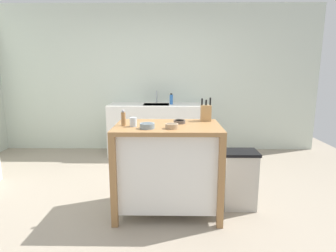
{
  "coord_description": "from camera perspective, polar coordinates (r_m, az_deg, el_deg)",
  "views": [
    {
      "loc": [
        0.27,
        -2.9,
        1.47
      ],
      "look_at": [
        0.23,
        0.07,
        0.88
      ],
      "focal_mm": 30.13,
      "sensor_mm": 36.0,
      "label": 1
    }
  ],
  "objects": [
    {
      "name": "ground_plane",
      "position": [
        3.26,
        -4.22,
        -15.52
      ],
      "size": [
        6.8,
        6.8,
        0.0
      ],
      "primitive_type": "plane",
      "color": "gray",
      "rests_on": "ground"
    },
    {
      "name": "wall_back",
      "position": [
        5.21,
        -2.19,
        9.45
      ],
      "size": [
        5.8,
        0.1,
        2.6
      ],
      "primitive_type": "cube",
      "color": "silver",
      "rests_on": "ground"
    },
    {
      "name": "kitchen_island",
      "position": [
        2.93,
        -0.06,
        -7.69
      ],
      "size": [
        1.06,
        0.7,
        0.93
      ],
      "color": "#9E7042",
      "rests_on": "ground"
    },
    {
      "name": "knife_block",
      "position": [
        3.07,
        7.67,
        2.71
      ],
      "size": [
        0.11,
        0.09,
        0.25
      ],
      "color": "tan",
      "rests_on": "kitchen_island"
    },
    {
      "name": "bowl_ceramic_small",
      "position": [
        2.65,
        0.78,
        0.03
      ],
      "size": [
        0.12,
        0.12,
        0.05
      ],
      "color": "tan",
      "rests_on": "kitchen_island"
    },
    {
      "name": "bowl_ceramic_wide",
      "position": [
        2.66,
        -4.23,
        0.07
      ],
      "size": [
        0.14,
        0.14,
        0.05
      ],
      "color": "gray",
      "rests_on": "kitchen_island"
    },
    {
      "name": "bowl_stoneware_deep",
      "position": [
        2.91,
        2.33,
        0.9
      ],
      "size": [
        0.12,
        0.12,
        0.03
      ],
      "color": "#564C47",
      "rests_on": "kitchen_island"
    },
    {
      "name": "drinking_cup",
      "position": [
        2.76,
        -7.05,
        0.82
      ],
      "size": [
        0.07,
        0.07,
        0.09
      ],
      "color": "silver",
      "rests_on": "kitchen_island"
    },
    {
      "name": "pepper_grinder",
      "position": [
        2.82,
        -9.03,
        1.59
      ],
      "size": [
        0.04,
        0.04,
        0.16
      ],
      "color": "#9E7042",
      "rests_on": "kitchen_island"
    },
    {
      "name": "trash_bin",
      "position": [
        3.17,
        14.24,
        -10.39
      ],
      "size": [
        0.36,
        0.28,
        0.63
      ],
      "color": "#B7B2A8",
      "rests_on": "ground"
    },
    {
      "name": "sink_counter",
      "position": [
        4.96,
        -2.34,
        -0.62
      ],
      "size": [
        1.63,
        0.6,
        0.88
      ],
      "color": "white",
      "rests_on": "ground"
    },
    {
      "name": "sink_faucet",
      "position": [
        5.02,
        -2.31,
        5.87
      ],
      "size": [
        0.02,
        0.02,
        0.22
      ],
      "color": "#B7BCC1",
      "rests_on": "sink_counter"
    },
    {
      "name": "bottle_hand_soap",
      "position": [
        4.85,
        0.67,
        5.43
      ],
      "size": [
        0.06,
        0.06,
        0.19
      ],
      "color": "blue",
      "rests_on": "sink_counter"
    }
  ]
}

